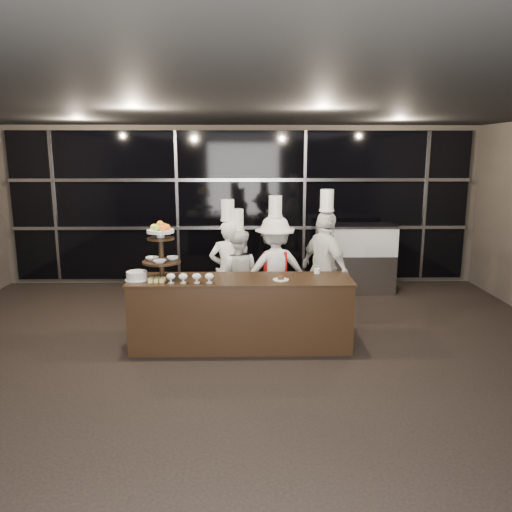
{
  "coord_description": "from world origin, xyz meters",
  "views": [
    {
      "loc": [
        0.1,
        -4.5,
        2.48
      ],
      "look_at": [
        0.23,
        1.97,
        1.15
      ],
      "focal_mm": 35.0,
      "sensor_mm": 36.0,
      "label": 1
    }
  ],
  "objects_px": {
    "display_stand": "(161,246)",
    "display_case": "(355,255)",
    "chef_d": "(325,269)",
    "chef_c": "(275,269)",
    "chef_a": "(228,269)",
    "buffet_counter": "(241,312)",
    "layer_cake": "(137,276)",
    "chef_b": "(237,275)"
  },
  "relations": [
    {
      "from": "display_stand",
      "to": "display_case",
      "type": "bearing_deg",
      "value": 40.81
    },
    {
      "from": "chef_d",
      "to": "chef_c",
      "type": "bearing_deg",
      "value": 163.26
    },
    {
      "from": "chef_a",
      "to": "chef_c",
      "type": "xyz_separation_m",
      "value": [
        0.69,
        -0.04,
        0.01
      ]
    },
    {
      "from": "buffet_counter",
      "to": "layer_cake",
      "type": "distance_m",
      "value": 1.41
    },
    {
      "from": "layer_cake",
      "to": "chef_c",
      "type": "xyz_separation_m",
      "value": [
        1.8,
        1.03,
        -0.17
      ]
    },
    {
      "from": "display_stand",
      "to": "display_case",
      "type": "distance_m",
      "value": 4.07
    },
    {
      "from": "layer_cake",
      "to": "chef_b",
      "type": "distance_m",
      "value": 1.67
    },
    {
      "from": "layer_cake",
      "to": "chef_d",
      "type": "relative_size",
      "value": 0.15
    },
    {
      "from": "buffet_counter",
      "to": "display_stand",
      "type": "distance_m",
      "value": 1.33
    },
    {
      "from": "display_case",
      "to": "chef_c",
      "type": "xyz_separation_m",
      "value": [
        -1.55,
        -1.65,
        0.12
      ]
    },
    {
      "from": "display_stand",
      "to": "chef_b",
      "type": "bearing_deg",
      "value": 47.57
    },
    {
      "from": "chef_b",
      "to": "chef_d",
      "type": "distance_m",
      "value": 1.3
    },
    {
      "from": "layer_cake",
      "to": "chef_a",
      "type": "height_order",
      "value": "chef_a"
    },
    {
      "from": "display_stand",
      "to": "chef_a",
      "type": "xyz_separation_m",
      "value": [
        0.8,
        1.02,
        -0.54
      ]
    },
    {
      "from": "display_case",
      "to": "chef_a",
      "type": "bearing_deg",
      "value": -144.34
    },
    {
      "from": "layer_cake",
      "to": "chef_a",
      "type": "xyz_separation_m",
      "value": [
        1.11,
        1.07,
        -0.17
      ]
    },
    {
      "from": "chef_c",
      "to": "buffet_counter",
      "type": "bearing_deg",
      "value": -116.7
    },
    {
      "from": "buffet_counter",
      "to": "display_stand",
      "type": "height_order",
      "value": "display_stand"
    },
    {
      "from": "buffet_counter",
      "to": "chef_b",
      "type": "bearing_deg",
      "value": 93.45
    },
    {
      "from": "layer_cake",
      "to": "chef_b",
      "type": "height_order",
      "value": "chef_b"
    },
    {
      "from": "chef_c",
      "to": "chef_d",
      "type": "height_order",
      "value": "chef_d"
    },
    {
      "from": "layer_cake",
      "to": "display_case",
      "type": "xyz_separation_m",
      "value": [
        3.35,
        2.68,
        -0.29
      ]
    },
    {
      "from": "chef_d",
      "to": "buffet_counter",
      "type": "bearing_deg",
      "value": -147.53
    },
    {
      "from": "display_stand",
      "to": "chef_c",
      "type": "height_order",
      "value": "chef_c"
    },
    {
      "from": "buffet_counter",
      "to": "chef_d",
      "type": "distance_m",
      "value": 1.48
    },
    {
      "from": "display_case",
      "to": "layer_cake",
      "type": "bearing_deg",
      "value": -141.39
    },
    {
      "from": "buffet_counter",
      "to": "chef_a",
      "type": "bearing_deg",
      "value": 100.92
    },
    {
      "from": "layer_cake",
      "to": "display_case",
      "type": "distance_m",
      "value": 4.3
    },
    {
      "from": "display_stand",
      "to": "display_case",
      "type": "xyz_separation_m",
      "value": [
        3.04,
        2.63,
        -0.65
      ]
    },
    {
      "from": "display_stand",
      "to": "chef_b",
      "type": "xyz_separation_m",
      "value": [
        0.94,
        1.03,
        -0.62
      ]
    },
    {
      "from": "display_stand",
      "to": "chef_d",
      "type": "distance_m",
      "value": 2.38
    },
    {
      "from": "layer_cake",
      "to": "chef_b",
      "type": "bearing_deg",
      "value": 40.77
    },
    {
      "from": "chef_b",
      "to": "chef_c",
      "type": "xyz_separation_m",
      "value": [
        0.55,
        -0.05,
        0.09
      ]
    },
    {
      "from": "chef_a",
      "to": "chef_c",
      "type": "distance_m",
      "value": 0.69
    },
    {
      "from": "display_case",
      "to": "chef_d",
      "type": "distance_m",
      "value": 2.05
    },
    {
      "from": "chef_d",
      "to": "layer_cake",
      "type": "bearing_deg",
      "value": -162.05
    },
    {
      "from": "buffet_counter",
      "to": "chef_c",
      "type": "height_order",
      "value": "chef_c"
    },
    {
      "from": "chef_a",
      "to": "chef_d",
      "type": "height_order",
      "value": "chef_d"
    },
    {
      "from": "buffet_counter",
      "to": "display_stand",
      "type": "xyz_separation_m",
      "value": [
        -1.0,
        -0.0,
        0.87
      ]
    },
    {
      "from": "chef_c",
      "to": "display_case",
      "type": "bearing_deg",
      "value": 46.78
    },
    {
      "from": "chef_c",
      "to": "chef_d",
      "type": "distance_m",
      "value": 0.74
    },
    {
      "from": "buffet_counter",
      "to": "chef_c",
      "type": "relative_size",
      "value": 1.5
    }
  ]
}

